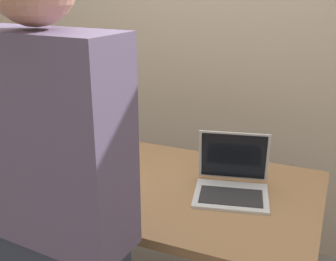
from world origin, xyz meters
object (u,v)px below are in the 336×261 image
at_px(beer_bottle_green, 89,131).
at_px(beer_bottle_dark, 97,126).
at_px(laptop, 232,180).
at_px(person_figure, 59,236).

distance_m(beer_bottle_green, beer_bottle_dark, 0.09).
xyz_separation_m(laptop, beer_bottle_dark, (-0.80, 0.20, 0.07)).
bearing_deg(beer_bottle_dark, laptop, -14.37).
bearing_deg(beer_bottle_dark, person_figure, -63.30).
relative_size(laptop, beer_bottle_green, 1.11).
relative_size(beer_bottle_dark, person_figure, 0.19).
distance_m(laptop, beer_bottle_green, 0.79).
xyz_separation_m(beer_bottle_green, beer_bottle_dark, (-0.01, 0.09, -0.00)).
xyz_separation_m(beer_bottle_green, person_figure, (0.45, -0.83, 0.01)).
bearing_deg(person_figure, beer_bottle_green, 118.45).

